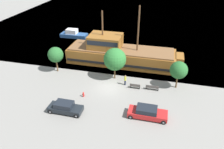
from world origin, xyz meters
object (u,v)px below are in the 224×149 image
(pedestrian_walking_near, at_px, (125,80))
(fire_hydrant, at_px, (83,94))
(pirate_ship, at_px, (119,53))
(bench_promenade_east, at_px, (135,86))
(parked_car_curb_mid, at_px, (147,112))
(bench_promenade_west, at_px, (152,87))
(moored_boat_dockside, at_px, (73,34))
(parked_car_curb_front, at_px, (65,107))

(pedestrian_walking_near, bearing_deg, fire_hydrant, -139.01)
(pirate_ship, relative_size, bench_promenade_east, 13.32)
(parked_car_curb_mid, distance_m, fire_hydrant, 9.60)
(bench_promenade_east, height_order, pedestrian_walking_near, pedestrian_walking_near)
(pirate_ship, bearing_deg, pedestrian_walking_near, -70.65)
(pirate_ship, bearing_deg, bench_promenade_west, -49.02)
(moored_boat_dockside, bearing_deg, pirate_ship, -38.36)
(pirate_ship, relative_size, fire_hydrant, 27.19)
(bench_promenade_east, relative_size, pedestrian_walking_near, 0.91)
(pedestrian_walking_near, bearing_deg, pirate_ship, 109.35)
(moored_boat_dockside, relative_size, parked_car_curb_front, 1.43)
(moored_boat_dockside, distance_m, pedestrian_walking_near, 24.22)
(pirate_ship, relative_size, parked_car_curb_front, 4.67)
(moored_boat_dockside, relative_size, parked_car_curb_mid, 1.30)
(pirate_ship, xyz_separation_m, fire_hydrant, (-2.62, -11.95, -1.44))
(fire_hydrant, relative_size, bench_promenade_west, 0.40)
(moored_boat_dockside, distance_m, bench_promenade_west, 27.50)
(pirate_ship, distance_m, moored_boat_dockside, 17.25)
(parked_car_curb_front, distance_m, pedestrian_walking_near, 10.43)
(parked_car_curb_front, xyz_separation_m, bench_promenade_west, (10.54, 7.85, -0.28))
(parked_car_curb_mid, bearing_deg, pedestrian_walking_near, 121.34)
(moored_boat_dockside, height_order, pedestrian_walking_near, moored_boat_dockside)
(moored_boat_dockside, bearing_deg, pedestrian_walking_near, -48.33)
(parked_car_curb_mid, xyz_separation_m, fire_hydrant, (-9.34, 2.23, -0.31))
(parked_car_curb_front, distance_m, bench_promenade_west, 13.15)
(parked_car_curb_front, xyz_separation_m, fire_hydrant, (1.10, 3.76, -0.31))
(bench_promenade_east, bearing_deg, parked_car_curb_mid, -68.02)
(parked_car_curb_mid, distance_m, bench_promenade_east, 6.61)
(moored_boat_dockside, xyz_separation_m, pedestrian_walking_near, (16.10, -18.09, 0.17))
(pirate_ship, relative_size, bench_promenade_west, 10.80)
(pirate_ship, distance_m, parked_car_curb_mid, 15.73)
(parked_car_curb_mid, relative_size, fire_hydrant, 6.40)
(moored_boat_dockside, bearing_deg, parked_car_curb_front, -69.67)
(pirate_ship, bearing_deg, bench_promenade_east, -62.17)
(fire_hydrant, xyz_separation_m, pedestrian_walking_near, (5.22, 4.54, 0.46))
(moored_boat_dockside, relative_size, bench_promenade_east, 4.08)
(fire_hydrant, bearing_deg, bench_promenade_east, 29.58)
(parked_car_curb_front, relative_size, bench_promenade_east, 2.85)
(pirate_ship, distance_m, fire_hydrant, 12.31)
(bench_promenade_east, xyz_separation_m, bench_promenade_west, (2.57, 0.19, 0.02))
(pirate_ship, distance_m, pedestrian_walking_near, 7.92)
(parked_car_curb_front, bearing_deg, pedestrian_walking_near, 52.68)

